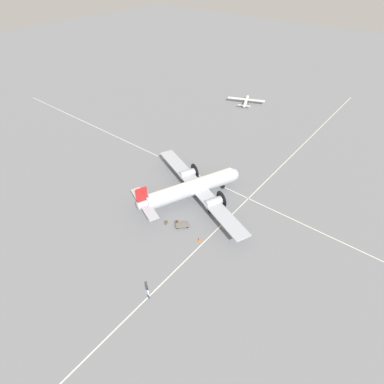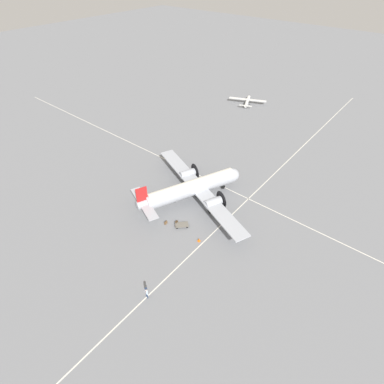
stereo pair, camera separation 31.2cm
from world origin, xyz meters
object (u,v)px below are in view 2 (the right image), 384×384
Objects in this scene: airliner_main at (194,187)px; traffic_cone at (199,240)px; crew_foreground at (146,292)px; baggage_cart at (182,225)px; light_aircraft_distant at (247,101)px; suitcase_near_door at (177,222)px; suitcase_upright_spare at (166,223)px.

airliner_main reaches higher than traffic_cone.
crew_foreground is at bearing -135.42° from airliner_main.
airliner_main reaches higher than crew_foreground.
baggage_cart is at bearing -55.01° from crew_foreground.
airliner_main is 2.56× the size of light_aircraft_distant.
traffic_cone is (-44.79, -19.44, -0.54)m from light_aircraft_distant.
airliner_main is 40.47m from light_aircraft_distant.
crew_foreground is at bearing -176.28° from traffic_cone.
crew_foreground is 3.13× the size of suitcase_near_door.
airliner_main is 43.47× the size of suitcase_upright_spare.
airliner_main is 43.19× the size of traffic_cone.
suitcase_near_door is 1.06× the size of traffic_cone.
baggage_cart reaches higher than suitcase_upright_spare.
baggage_cart is at bearing -134.56° from airliner_main.
airliner_main is 10.82× the size of baggage_cart.
airliner_main is 7.38m from suitcase_upright_spare.
suitcase_upright_spare is at bearing 131.22° from suitcase_near_door.
airliner_main reaches higher than light_aircraft_distant.
crew_foreground is at bearing -147.23° from suitcase_upright_spare.
light_aircraft_distant reaches higher than suitcase_upright_spare.
crew_foreground is 0.83× the size of baggage_cart.
crew_foreground reaches higher than suitcase_upright_spare.
crew_foreground is at bearing -115.26° from baggage_cart.
crew_foreground is (-17.11, -6.89, -1.26)m from airliner_main.
crew_foreground is 12.32m from suitcase_near_door.
baggage_cart reaches higher than traffic_cone.
baggage_cart is at bearing -84.10° from suitcase_near_door.
light_aircraft_distant is (38.21, 13.24, -1.59)m from airliner_main.
suitcase_near_door reaches higher than suitcase_upright_spare.
suitcase_upright_spare is at bearing 94.67° from traffic_cone.
traffic_cone is at bearing -85.33° from suitcase_upright_spare.
crew_foreground is at bearing -154.46° from suitcase_near_door.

